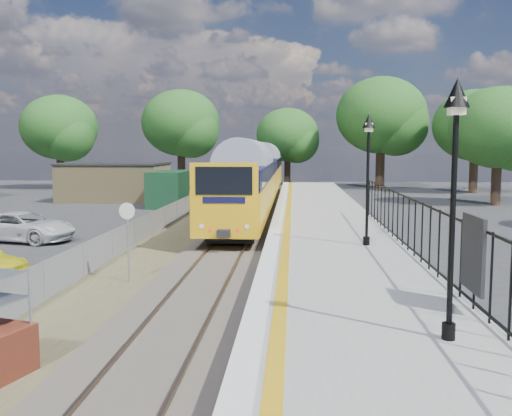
# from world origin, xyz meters

# --- Properties ---
(ground) EXTENTS (120.00, 120.00, 0.00)m
(ground) POSITION_xyz_m (0.00, 0.00, 0.00)
(ground) COLOR #2D2D30
(ground) RESTS_ON ground
(track_bed) EXTENTS (5.90, 80.00, 0.29)m
(track_bed) POSITION_xyz_m (-0.47, 9.67, 0.09)
(track_bed) COLOR #473F38
(track_bed) RESTS_ON ground
(platform) EXTENTS (5.00, 70.00, 0.90)m
(platform) POSITION_xyz_m (4.20, 8.00, 0.45)
(platform) COLOR gray
(platform) RESTS_ON ground
(platform_edge) EXTENTS (0.90, 70.00, 0.01)m
(platform_edge) POSITION_xyz_m (2.14, 8.00, 0.90)
(platform_edge) COLOR silver
(platform_edge) RESTS_ON platform
(victorian_lamp_south) EXTENTS (0.44, 0.44, 4.60)m
(victorian_lamp_south) POSITION_xyz_m (5.50, -4.00, 4.30)
(victorian_lamp_south) COLOR black
(victorian_lamp_south) RESTS_ON platform
(victorian_lamp_north) EXTENTS (0.44, 0.44, 4.60)m
(victorian_lamp_north) POSITION_xyz_m (5.30, 6.00, 4.30)
(victorian_lamp_north) COLOR black
(victorian_lamp_north) RESTS_ON platform
(palisade_fence) EXTENTS (0.12, 26.00, 2.00)m
(palisade_fence) POSITION_xyz_m (6.55, 2.24, 1.84)
(palisade_fence) COLOR black
(palisade_fence) RESTS_ON platform
(wire_fence) EXTENTS (0.06, 52.00, 1.20)m
(wire_fence) POSITION_xyz_m (-4.20, 12.00, 0.60)
(wire_fence) COLOR #999EA3
(wire_fence) RESTS_ON ground
(outbuilding) EXTENTS (10.80, 10.10, 3.12)m
(outbuilding) POSITION_xyz_m (-10.91, 31.21, 1.52)
(outbuilding) COLOR #948453
(outbuilding) RESTS_ON ground
(tree_line) EXTENTS (56.80, 43.80, 11.88)m
(tree_line) POSITION_xyz_m (1.40, 42.00, 6.61)
(tree_line) COLOR #332319
(tree_line) RESTS_ON ground
(train) EXTENTS (2.82, 40.83, 3.51)m
(train) POSITION_xyz_m (0.00, 28.47, 2.34)
(train) COLOR gold
(train) RESTS_ON ground
(speed_sign) EXTENTS (0.52, 0.13, 2.61)m
(speed_sign) POSITION_xyz_m (-2.50, 3.38, 1.75)
(speed_sign) COLOR #999EA3
(speed_sign) RESTS_ON ground
(car_white) EXTENTS (5.24, 3.13, 1.36)m
(car_white) POSITION_xyz_m (-9.79, 11.25, 0.68)
(car_white) COLOR silver
(car_white) RESTS_ON ground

